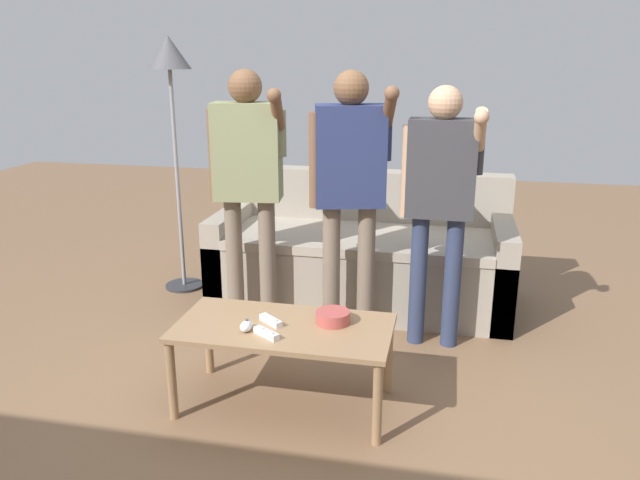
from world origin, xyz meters
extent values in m
plane|color=brown|center=(0.00, 0.00, 0.00)|extent=(12.00, 12.00, 0.00)
cube|color=#9E9384|center=(0.06, 1.28, 0.23)|extent=(2.02, 0.86, 0.46)
cube|color=#AA9F8F|center=(0.06, 1.21, 0.49)|extent=(1.74, 0.74, 0.06)
cube|color=#9E9384|center=(0.06, 1.62, 0.66)|extent=(2.02, 0.18, 0.42)
cube|color=#9E9384|center=(-0.88, 1.28, 0.31)|extent=(0.14, 0.86, 0.62)
cube|color=#9E9384|center=(0.99, 1.28, 0.31)|extent=(0.14, 0.86, 0.62)
cube|color=#997551|center=(-0.11, -0.13, 0.42)|extent=(1.04, 0.52, 0.03)
cylinder|color=#997551|center=(-0.60, -0.36, 0.20)|extent=(0.04, 0.04, 0.40)
cylinder|color=#997551|center=(0.37, -0.36, 0.20)|extent=(0.04, 0.04, 0.40)
cylinder|color=#997551|center=(-0.60, 0.10, 0.20)|extent=(0.04, 0.04, 0.40)
cylinder|color=#997551|center=(0.37, 0.10, 0.20)|extent=(0.04, 0.04, 0.40)
cylinder|color=#B24C47|center=(0.11, -0.05, 0.46)|extent=(0.17, 0.17, 0.06)
ellipsoid|color=white|center=(-0.27, -0.22, 0.45)|extent=(0.06, 0.09, 0.05)
cylinder|color=#4C4C51|center=(-0.27, -0.21, 0.48)|extent=(0.02, 0.02, 0.01)
cylinder|color=#2D2D33|center=(-1.28, 1.28, 0.01)|extent=(0.28, 0.28, 0.02)
cylinder|color=gray|center=(-1.28, 1.28, 0.80)|extent=(0.03, 0.03, 1.56)
cone|color=#4C4C51|center=(-1.28, 1.28, 1.69)|extent=(0.30, 0.30, 0.22)
cylinder|color=#756656|center=(-0.67, 0.72, 0.42)|extent=(0.10, 0.10, 0.84)
cylinder|color=#756656|center=(-0.46, 0.75, 0.42)|extent=(0.10, 0.10, 0.84)
cube|color=gray|center=(-0.56, 0.74, 1.12)|extent=(0.42, 0.26, 0.57)
sphere|color=brown|center=(-0.56, 0.74, 1.50)|extent=(0.20, 0.20, 0.20)
cylinder|color=brown|center=(-0.76, 0.71, 1.10)|extent=(0.07, 0.07, 0.54)
cylinder|color=gray|center=(-0.37, 0.76, 1.23)|extent=(0.07, 0.07, 0.27)
cylinder|color=brown|center=(-0.35, 0.66, 1.38)|extent=(0.10, 0.23, 0.25)
sphere|color=brown|center=(-0.34, 0.56, 1.46)|extent=(0.08, 0.08, 0.08)
cylinder|color=#756656|center=(-0.04, 0.68, 0.42)|extent=(0.10, 0.10, 0.84)
cylinder|color=#756656|center=(0.16, 0.73, 0.42)|extent=(0.10, 0.10, 0.84)
cube|color=navy|center=(0.06, 0.71, 1.12)|extent=(0.44, 0.30, 0.57)
sphere|color=brown|center=(0.06, 0.71, 1.50)|extent=(0.20, 0.20, 0.20)
cylinder|color=brown|center=(-0.13, 0.66, 1.10)|extent=(0.07, 0.07, 0.54)
cylinder|color=navy|center=(0.26, 0.75, 1.23)|extent=(0.07, 0.07, 0.27)
cylinder|color=brown|center=(0.28, 0.66, 1.38)|extent=(0.12, 0.25, 0.24)
sphere|color=brown|center=(0.30, 0.57, 1.48)|extent=(0.08, 0.08, 0.08)
cylinder|color=#2D3856|center=(0.48, 0.72, 0.40)|extent=(0.10, 0.10, 0.79)
cylinder|color=#2D3856|center=(0.68, 0.72, 0.40)|extent=(0.10, 0.10, 0.79)
cube|color=#38383D|center=(0.58, 0.72, 1.07)|extent=(0.38, 0.20, 0.55)
sphere|color=tan|center=(0.58, 0.72, 1.43)|extent=(0.19, 0.19, 0.19)
cylinder|color=tan|center=(0.39, 0.72, 1.04)|extent=(0.07, 0.07, 0.52)
cylinder|color=#38383D|center=(0.77, 0.72, 1.17)|extent=(0.07, 0.07, 0.26)
cylinder|color=tan|center=(0.76, 0.61, 1.30)|extent=(0.07, 0.20, 0.25)
sphere|color=tan|center=(0.76, 0.51, 1.37)|extent=(0.08, 0.08, 0.08)
cube|color=white|center=(-0.16, -0.26, 0.44)|extent=(0.14, 0.11, 0.03)
cylinder|color=silver|center=(-0.18, -0.24, 0.46)|extent=(0.01, 0.01, 0.00)
cube|color=silver|center=(-0.12, -0.28, 0.46)|extent=(0.02, 0.02, 0.00)
cube|color=white|center=(-0.18, -0.12, 0.44)|extent=(0.14, 0.12, 0.03)
cylinder|color=silver|center=(-0.20, -0.10, 0.46)|extent=(0.01, 0.01, 0.00)
cube|color=silver|center=(-0.15, -0.15, 0.46)|extent=(0.02, 0.02, 0.00)
camera|label=1|loc=(0.63, -2.73, 1.68)|focal=34.41mm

